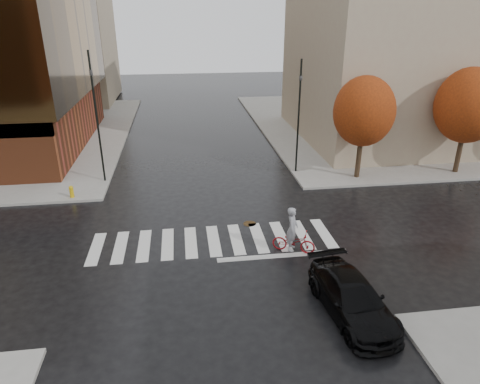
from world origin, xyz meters
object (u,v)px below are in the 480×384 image
Objects in this scene: sedan at (352,298)px; traffic_light_nw at (96,108)px; cyclist at (293,237)px; fire_hydrant at (71,191)px; traffic_light_ne at (299,110)px.

traffic_light_nw is at bearing 120.34° from sedan.
cyclist is at bearing 96.21° from sedan.
cyclist is 13.57m from fire_hydrant.
fire_hydrant is at bearing 80.13° from cyclist.
traffic_light_nw is 11.19× the size of fire_hydrant.
cyclist is 0.28× the size of traffic_light_nw.
cyclist is 10.98m from traffic_light_ne.
fire_hydrant is (-1.50, -2.50, -4.25)m from traffic_light_nw.
traffic_light_nw is (-10.82, 14.55, 4.11)m from sedan.
sedan is at bearing 63.46° from traffic_light_ne.
traffic_light_nw is (-9.81, 10.00, 4.04)m from cyclist.
traffic_light_ne reaches higher than fire_hydrant.
fire_hydrant is (-12.31, 12.05, -0.14)m from sedan.
cyclist reaches higher than fire_hydrant.
sedan is 2.13× the size of cyclist.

